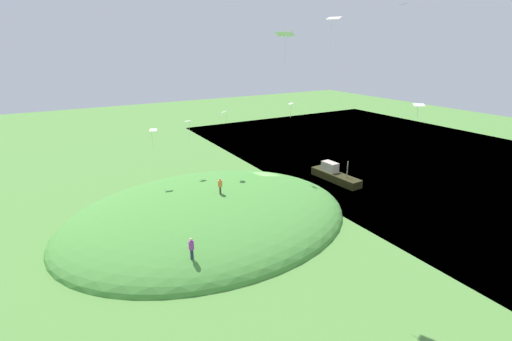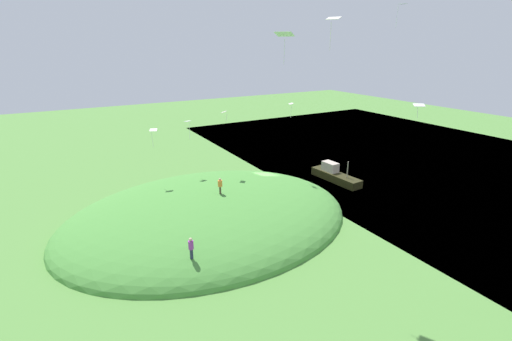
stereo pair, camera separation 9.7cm
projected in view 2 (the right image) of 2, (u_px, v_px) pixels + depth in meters
name	position (u px, v px, depth m)	size (l,w,h in m)	color
ground_plane	(265.00, 191.00, 45.01)	(160.00, 160.00, 0.00)	#50843A
lake_water	(416.00, 158.00, 58.70)	(51.30, 80.00, 0.40)	#405E76
grass_hill	(209.00, 219.00, 37.67)	(30.57, 23.82, 6.17)	#498A39
boat_on_lake	(335.00, 175.00, 48.19)	(2.34, 7.85, 3.26)	black
person_with_child	(220.00, 184.00, 35.91)	(0.63, 0.63, 1.68)	#423626
person_walking_path	(191.00, 246.00, 27.06)	(0.47, 0.47, 1.82)	#272C48
kite_0	(333.00, 20.00, 23.05)	(0.94, 1.07, 2.07)	white
kite_1	(284.00, 35.00, 22.16)	(1.28, 1.38, 1.97)	white
kite_2	(153.00, 131.00, 37.55)	(0.88, 0.75, 2.00)	silver
kite_3	(188.00, 123.00, 40.51)	(0.84, 0.69, 2.14)	white
kite_4	(419.00, 106.00, 31.51)	(1.16, 1.09, 1.34)	silver
kite_5	(402.00, 6.00, 30.85)	(0.68, 0.78, 1.94)	white
kite_6	(291.00, 105.00, 42.09)	(0.65, 0.78, 1.77)	silver
kite_7	(224.00, 112.00, 40.21)	(0.92, 0.96, 1.35)	silver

